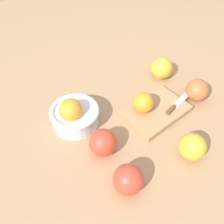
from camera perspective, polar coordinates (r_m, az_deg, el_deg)
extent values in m
plane|color=tan|center=(0.87, 6.24, -2.66)|extent=(2.40, 2.40, 0.00)
cylinder|color=silver|center=(0.86, -8.04, -1.11)|extent=(0.15, 0.15, 0.06)
torus|color=silver|center=(0.84, -8.23, 0.18)|extent=(0.16, 0.16, 0.02)
sphere|color=orange|center=(0.82, -8.94, 0.43)|extent=(0.07, 0.07, 0.07)
cube|color=tan|center=(0.90, 9.44, 0.17)|extent=(0.22, 0.15, 0.02)
sphere|color=orange|center=(0.86, 6.87, 2.05)|extent=(0.07, 0.07, 0.07)
cube|color=silver|center=(0.95, 15.16, 2.85)|extent=(0.11, 0.03, 0.00)
cylinder|color=brown|center=(0.89, 12.74, 0.55)|extent=(0.05, 0.02, 0.01)
sphere|color=#D6422D|center=(0.70, 3.60, -14.47)|extent=(0.08, 0.08, 0.08)
sphere|color=gold|center=(0.79, 17.15, -7.25)|extent=(0.08, 0.08, 0.08)
sphere|color=#D6422D|center=(0.77, -1.94, -6.72)|extent=(0.08, 0.08, 0.08)
sphere|color=#CC6638|center=(0.97, 18.07, 4.60)|extent=(0.08, 0.08, 0.08)
sphere|color=gold|center=(1.04, 10.85, 9.37)|extent=(0.08, 0.08, 0.08)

